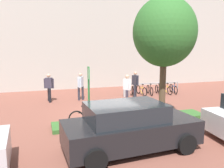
{
  "coord_description": "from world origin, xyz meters",
  "views": [
    {
      "loc": [
        -3.09,
        -10.76,
        3.28
      ],
      "look_at": [
        0.69,
        1.49,
        1.23
      ],
      "focal_mm": 36.95,
      "sensor_mm": 36.0,
      "label": 1
    }
  ],
  "objects_px": {
    "tree_sidewalk": "(164,32)",
    "parking_sign_post": "(89,88)",
    "person_shirt_white": "(81,85)",
    "car_black_suv": "(130,127)",
    "bollard_steel": "(125,90)",
    "person_casual_tan": "(127,87)",
    "person_suited_dark": "(49,86)",
    "person_suited_navy": "(135,83)",
    "bike_rack_cluster": "(154,89)",
    "bike_at_sign": "(88,117)"
  },
  "relations": [
    {
      "from": "person_suited_navy",
      "to": "person_casual_tan",
      "type": "bearing_deg",
      "value": -127.39
    },
    {
      "from": "person_casual_tan",
      "to": "person_suited_dark",
      "type": "relative_size",
      "value": 1.0
    },
    {
      "from": "bike_rack_cluster",
      "to": "car_black_suv",
      "type": "height_order",
      "value": "car_black_suv"
    },
    {
      "from": "person_shirt_white",
      "to": "car_black_suv",
      "type": "xyz_separation_m",
      "value": [
        0.32,
        -7.49,
        -0.23
      ]
    },
    {
      "from": "tree_sidewalk",
      "to": "bollard_steel",
      "type": "xyz_separation_m",
      "value": [
        0.13,
        5.17,
        -3.45
      ]
    },
    {
      "from": "person_shirt_white",
      "to": "car_black_suv",
      "type": "height_order",
      "value": "person_shirt_white"
    },
    {
      "from": "tree_sidewalk",
      "to": "car_black_suv",
      "type": "relative_size",
      "value": 1.23
    },
    {
      "from": "tree_sidewalk",
      "to": "parking_sign_post",
      "type": "relative_size",
      "value": 2.16
    },
    {
      "from": "bike_rack_cluster",
      "to": "person_suited_navy",
      "type": "relative_size",
      "value": 2.19
    },
    {
      "from": "tree_sidewalk",
      "to": "person_shirt_white",
      "type": "relative_size",
      "value": 3.15
    },
    {
      "from": "bike_rack_cluster",
      "to": "person_suited_dark",
      "type": "height_order",
      "value": "person_suited_dark"
    },
    {
      "from": "person_shirt_white",
      "to": "person_suited_navy",
      "type": "xyz_separation_m",
      "value": [
        3.53,
        -0.3,
        0.0
      ]
    },
    {
      "from": "tree_sidewalk",
      "to": "person_suited_navy",
      "type": "distance_m",
      "value": 5.66
    },
    {
      "from": "bike_rack_cluster",
      "to": "person_shirt_white",
      "type": "relative_size",
      "value": 2.19
    },
    {
      "from": "bollard_steel",
      "to": "person_suited_navy",
      "type": "height_order",
      "value": "person_suited_navy"
    },
    {
      "from": "tree_sidewalk",
      "to": "bike_at_sign",
      "type": "distance_m",
      "value": 4.85
    },
    {
      "from": "bike_rack_cluster",
      "to": "car_black_suv",
      "type": "relative_size",
      "value": 0.85
    },
    {
      "from": "bollard_steel",
      "to": "person_shirt_white",
      "type": "relative_size",
      "value": 0.52
    },
    {
      "from": "person_shirt_white",
      "to": "person_suited_dark",
      "type": "relative_size",
      "value": 1.0
    },
    {
      "from": "bike_at_sign",
      "to": "person_suited_dark",
      "type": "bearing_deg",
      "value": 106.56
    },
    {
      "from": "person_suited_navy",
      "to": "tree_sidewalk",
      "type": "bearing_deg",
      "value": -98.56
    },
    {
      "from": "tree_sidewalk",
      "to": "person_shirt_white",
      "type": "distance_m",
      "value": 6.51
    },
    {
      "from": "bike_rack_cluster",
      "to": "person_shirt_white",
      "type": "bearing_deg",
      "value": -177.27
    },
    {
      "from": "bike_at_sign",
      "to": "person_casual_tan",
      "type": "bearing_deg",
      "value": 45.38
    },
    {
      "from": "parking_sign_post",
      "to": "bollard_steel",
      "type": "height_order",
      "value": "parking_sign_post"
    },
    {
      "from": "parking_sign_post",
      "to": "person_suited_dark",
      "type": "bearing_deg",
      "value": 105.84
    },
    {
      "from": "tree_sidewalk",
      "to": "bike_rack_cluster",
      "type": "xyz_separation_m",
      "value": [
        2.39,
        5.35,
        -3.55
      ]
    },
    {
      "from": "person_casual_tan",
      "to": "person_suited_dark",
      "type": "distance_m",
      "value": 4.69
    },
    {
      "from": "bollard_steel",
      "to": "person_suited_dark",
      "type": "height_order",
      "value": "person_suited_dark"
    },
    {
      "from": "parking_sign_post",
      "to": "person_shirt_white",
      "type": "relative_size",
      "value": 1.46
    },
    {
      "from": "person_suited_dark",
      "to": "car_black_suv",
      "type": "xyz_separation_m",
      "value": [
        2.21,
        -7.58,
        -0.23
      ]
    },
    {
      "from": "tree_sidewalk",
      "to": "car_black_suv",
      "type": "distance_m",
      "value": 4.67
    },
    {
      "from": "parking_sign_post",
      "to": "person_shirt_white",
      "type": "bearing_deg",
      "value": 84.5
    },
    {
      "from": "person_casual_tan",
      "to": "person_shirt_white",
      "type": "xyz_separation_m",
      "value": [
        -2.4,
        1.78,
        0.0
      ]
    },
    {
      "from": "person_suited_dark",
      "to": "person_suited_navy",
      "type": "bearing_deg",
      "value": -4.16
    },
    {
      "from": "bike_rack_cluster",
      "to": "person_suited_dark",
      "type": "relative_size",
      "value": 2.19
    },
    {
      "from": "bollard_steel",
      "to": "person_casual_tan",
      "type": "height_order",
      "value": "person_casual_tan"
    },
    {
      "from": "bollard_steel",
      "to": "person_suited_dark",
      "type": "relative_size",
      "value": 0.52
    },
    {
      "from": "tree_sidewalk",
      "to": "person_shirt_white",
      "type": "height_order",
      "value": "tree_sidewalk"
    },
    {
      "from": "person_shirt_white",
      "to": "person_suited_dark",
      "type": "bearing_deg",
      "value": 177.23
    },
    {
      "from": "bike_at_sign",
      "to": "car_black_suv",
      "type": "relative_size",
      "value": 0.38
    },
    {
      "from": "tree_sidewalk",
      "to": "person_suited_dark",
      "type": "distance_m",
      "value": 7.59
    },
    {
      "from": "bollard_steel",
      "to": "person_suited_dark",
      "type": "xyz_separation_m",
      "value": [
        -4.83,
        0.02,
        0.53
      ]
    },
    {
      "from": "tree_sidewalk",
      "to": "bike_at_sign",
      "type": "xyz_separation_m",
      "value": [
        -3.28,
        0.41,
        -3.55
      ]
    },
    {
      "from": "bike_rack_cluster",
      "to": "car_black_suv",
      "type": "distance_m",
      "value": 9.16
    },
    {
      "from": "bike_rack_cluster",
      "to": "bollard_steel",
      "type": "distance_m",
      "value": 2.27
    },
    {
      "from": "bollard_steel",
      "to": "person_casual_tan",
      "type": "distance_m",
      "value": 2.0
    },
    {
      "from": "bike_rack_cluster",
      "to": "person_suited_dark",
      "type": "xyz_separation_m",
      "value": [
        -7.09,
        -0.16,
        0.64
      ]
    },
    {
      "from": "parking_sign_post",
      "to": "bike_rack_cluster",
      "type": "bearing_deg",
      "value": 42.31
    },
    {
      "from": "tree_sidewalk",
      "to": "bollard_steel",
      "type": "distance_m",
      "value": 6.22
    }
  ]
}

